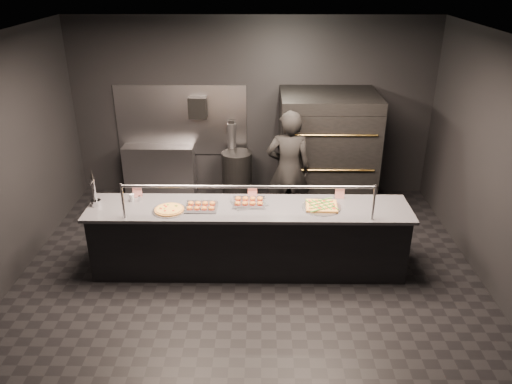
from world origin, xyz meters
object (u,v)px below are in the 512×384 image
fire_extinguisher (232,136)px  service_counter (249,238)px  pizza_oven (326,152)px  slider_tray_b (249,202)px  square_pizza (322,206)px  trash_bin (237,176)px  towel_dispenser (198,108)px  beer_tap (95,195)px  slider_tray_a (201,207)px  worker (288,170)px  prep_shelf (160,171)px  round_pizza (169,210)px

fire_extinguisher → service_counter: bearing=-81.7°
pizza_oven → slider_tray_b: 2.17m
pizza_oven → square_pizza: (-0.28, -1.90, -0.03)m
square_pizza → pizza_oven: bearing=81.6°
square_pizza → trash_bin: size_ratio=0.58×
towel_dispenser → beer_tap: (-1.05, -2.36, -0.49)m
slider_tray_a → square_pizza: 1.52m
beer_tap → worker: size_ratio=0.27×
pizza_oven → slider_tray_a: bearing=-132.8°
prep_shelf → square_pizza: bearing=-42.6°
beer_tap → square_pizza: size_ratio=0.98×
beer_tap → trash_bin: 2.77m
worker → trash_bin: bearing=-46.1°
towel_dispenser → fire_extinguisher: towel_dispenser is taller
towel_dispenser → square_pizza: (1.82, -2.39, -0.61)m
beer_tap → slider_tray_a: 1.36m
service_counter → trash_bin: service_counter is taller
fire_extinguisher → slider_tray_a: size_ratio=1.26×
prep_shelf → worker: (2.16, -1.07, 0.47)m
prep_shelf → worker: 2.46m
trash_bin → worker: bearing=-47.1°
prep_shelf → slider_tray_a: bearing=-67.1°
worker → towel_dispenser: bearing=-37.0°
beer_tap → round_pizza: bearing=-8.7°
worker → slider_tray_b: bearing=65.0°
prep_shelf → slider_tray_b: (1.60, -2.22, 0.50)m
square_pizza → worker: worker is taller
towel_dispenser → trash_bin: 1.32m
square_pizza → trash_bin: square_pizza is taller
square_pizza → worker: 1.30m
prep_shelf → square_pizza: square_pizza is taller
slider_tray_a → trash_bin: slider_tray_a is taller
service_counter → square_pizza: bearing=-0.0°
pizza_oven → fire_extinguisher: (-1.55, 0.50, 0.09)m
service_counter → slider_tray_b: size_ratio=8.26×
round_pizza → worker: size_ratio=0.23×
slider_tray_a → service_counter: bearing=4.2°
worker → pizza_oven: bearing=-133.4°
square_pizza → worker: size_ratio=0.27×
service_counter → round_pizza: size_ratio=9.69×
beer_tap → fire_extinguisher: bearing=56.0°
towel_dispenser → slider_tray_b: (0.90, -2.29, -0.60)m
pizza_oven → fire_extinguisher: 1.63m
beer_tap → towel_dispenser: bearing=66.0°
pizza_oven → slider_tray_a: 2.65m
towel_dispenser → prep_shelf: bearing=-174.3°
round_pizza → slider_tray_b: 1.01m
prep_shelf → fire_extinguisher: 1.39m
fire_extinguisher → round_pizza: 2.60m
service_counter → square_pizza: service_counter is taller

